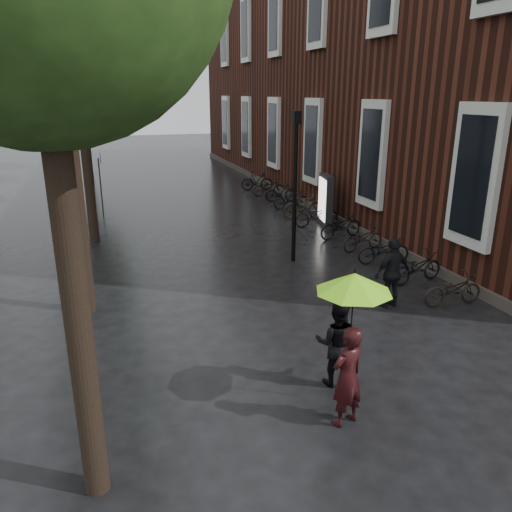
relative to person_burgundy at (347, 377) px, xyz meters
name	(u,v)px	position (x,y,z in m)	size (l,w,h in m)	color
ground	(401,474)	(0.23, -1.25, -0.84)	(120.00, 120.00, 0.00)	black
brick_building	(373,73)	(10.70, 18.21, 5.15)	(10.20, 33.20, 12.00)	#38160F
street_trees	(74,54)	(-3.77, 14.66, 5.50)	(4.33, 34.03, 8.91)	black
person_burgundy	(347,377)	(0.00, 0.00, 0.00)	(0.61, 0.40, 1.68)	black
person_black	(337,343)	(0.36, 1.09, -0.04)	(0.78, 0.61, 1.60)	black
lime_umbrella	(354,283)	(0.28, 0.47, 1.35)	(1.23, 1.23, 1.81)	black
pedestrian_walking	(392,273)	(3.18, 3.77, 0.03)	(1.02, 0.43, 1.74)	black
parked_bicycles	(319,214)	(4.78, 11.46, -0.38)	(2.05, 16.69, 1.04)	black
ad_lightbox	(325,200)	(5.07, 11.54, 0.16)	(0.30, 1.32, 1.99)	black
lamp_post	(295,173)	(2.22, 7.76, 1.90)	(0.23, 0.23, 4.52)	black
cycle_sign	(101,173)	(-3.23, 16.56, 0.87)	(0.14, 0.47, 2.59)	#262628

